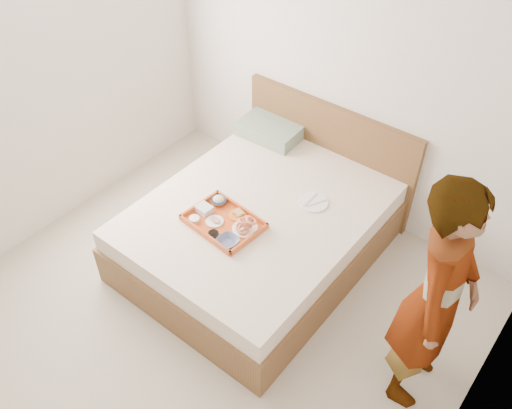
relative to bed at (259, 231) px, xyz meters
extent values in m
cube|color=#BDB4A0|center=(0.10, -1.00, -0.27)|extent=(3.50, 4.00, 0.01)
cube|color=silver|center=(0.10, 1.00, 1.04)|extent=(3.50, 0.01, 2.60)
cube|color=silver|center=(1.85, -1.00, 1.04)|extent=(0.01, 4.00, 2.60)
cube|color=brown|center=(0.00, 0.00, 0.00)|extent=(1.65, 2.00, 0.53)
cube|color=brown|center=(0.00, 0.97, 0.21)|extent=(1.65, 0.06, 0.95)
cube|color=gray|center=(-0.50, 0.80, 0.33)|extent=(0.55, 0.39, 0.13)
cube|color=#CD6326|center=(-0.08, -0.31, 0.29)|extent=(0.58, 0.44, 0.05)
cylinder|color=white|center=(0.08, -0.27, 0.29)|extent=(0.20, 0.20, 0.01)
imported|color=navy|center=(0.08, -0.45, 0.30)|extent=(0.17, 0.17, 0.04)
cylinder|color=black|center=(-0.05, -0.46, 0.29)|extent=(0.09, 0.09, 0.03)
cylinder|color=white|center=(-0.14, -0.35, 0.28)|extent=(0.15, 0.15, 0.01)
cylinder|color=orange|center=(-0.05, -0.19, 0.28)|extent=(0.14, 0.14, 0.01)
imported|color=navy|center=(-0.26, -0.17, 0.30)|extent=(0.13, 0.13, 0.04)
cube|color=silver|center=(-0.28, -0.31, 0.30)|extent=(0.12, 0.10, 0.05)
cylinder|color=white|center=(-0.27, -0.43, 0.29)|extent=(0.09, 0.09, 0.03)
cylinder|color=white|center=(0.30, 0.29, 0.27)|extent=(0.29, 0.29, 0.01)
imported|color=white|center=(1.49, -0.26, 0.59)|extent=(0.49, 0.67, 1.71)
camera|label=1|loc=(1.87, -2.39, 3.05)|focal=37.92mm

